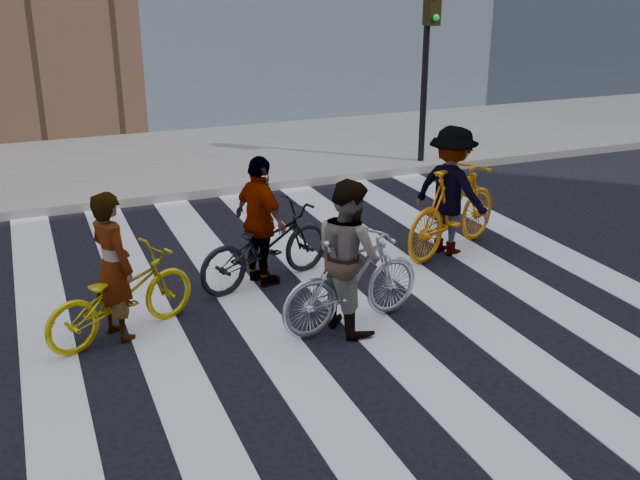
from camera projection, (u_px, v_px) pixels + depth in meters
ground at (313, 322)px, 8.24m from camera, size 100.00×100.00×0.00m
sidewalk_far at (172, 161)px, 14.72m from camera, size 100.00×5.00×0.15m
zebra_crosswalk at (313, 322)px, 8.24m from camera, size 8.25×10.00×0.01m
traffic_signal at (428, 48)px, 13.64m from camera, size 0.22×0.42×3.33m
bike_yellow_left at (121, 296)px, 7.80m from camera, size 1.84×1.26×0.91m
bike_silver_mid at (352, 281)px, 7.99m from camera, size 1.82×0.82×1.06m
bike_yellow_right at (453, 209)px, 10.07m from camera, size 2.07×1.35×1.21m
bike_dark_rear at (265, 245)px, 9.10m from camera, size 1.98×1.17×0.98m
rider_left at (113, 266)px, 7.66m from camera, size 0.58×0.69×1.60m
rider_mid at (348, 255)px, 7.86m from camera, size 0.77×0.91×1.66m
rider_right at (451, 191)px, 9.96m from camera, size 1.05×1.29×1.74m
rider_rear at (261, 222)px, 8.98m from camera, size 0.65×1.01×1.61m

